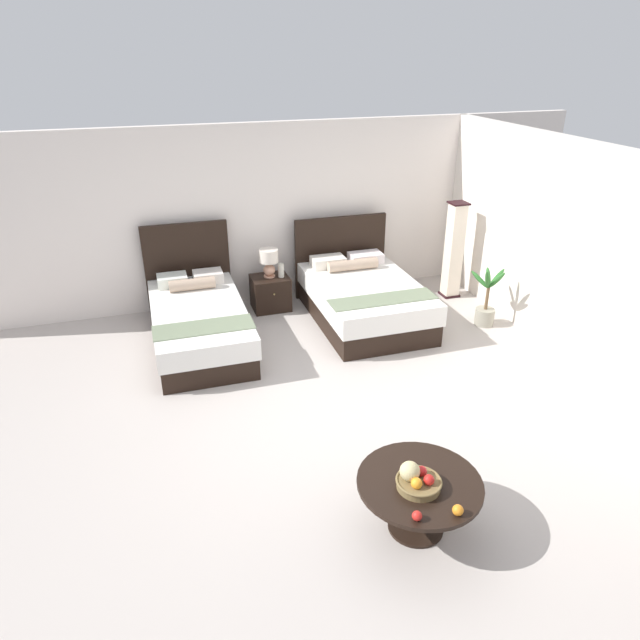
% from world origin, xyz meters
% --- Properties ---
extents(ground_plane, '(9.77, 10.07, 0.02)m').
position_xyz_m(ground_plane, '(0.00, 0.00, -0.01)').
color(ground_plane, '#BBB0A8').
extents(wall_back, '(9.77, 0.12, 2.50)m').
position_xyz_m(wall_back, '(0.00, 3.23, 1.25)').
color(wall_back, white).
rests_on(wall_back, ground).
extents(wall_side_right, '(0.12, 5.67, 2.50)m').
position_xyz_m(wall_side_right, '(3.09, 0.40, 1.25)').
color(wall_side_right, white).
rests_on(wall_side_right, ground).
extents(bed_near_window, '(1.16, 2.24, 1.27)m').
position_xyz_m(bed_near_window, '(-1.11, 2.05, 0.30)').
color(bed_near_window, black).
rests_on(bed_near_window, ground).
extents(bed_near_corner, '(1.39, 2.08, 1.19)m').
position_xyz_m(bed_near_corner, '(1.11, 2.04, 0.32)').
color(bed_near_corner, black).
rests_on(bed_near_corner, ground).
extents(nightstand, '(0.52, 0.47, 0.48)m').
position_xyz_m(nightstand, '(-0.01, 2.75, 0.24)').
color(nightstand, black).
rests_on(nightstand, ground).
extents(table_lamp, '(0.26, 0.26, 0.40)m').
position_xyz_m(table_lamp, '(-0.01, 2.77, 0.73)').
color(table_lamp, tan).
rests_on(table_lamp, nightstand).
extents(vase, '(0.08, 0.08, 0.20)m').
position_xyz_m(vase, '(0.14, 2.71, 0.58)').
color(vase, silver).
rests_on(vase, nightstand).
extents(coffee_table, '(0.95, 0.95, 0.47)m').
position_xyz_m(coffee_table, '(0.10, -1.65, 0.37)').
color(coffee_table, black).
rests_on(coffee_table, ground).
extents(fruit_bowl, '(0.34, 0.34, 0.20)m').
position_xyz_m(fruit_bowl, '(0.05, -1.70, 0.54)').
color(fruit_bowl, olive).
rests_on(fruit_bowl, coffee_table).
extents(loose_apple, '(0.07, 0.07, 0.07)m').
position_xyz_m(loose_apple, '(-0.10, -1.99, 0.50)').
color(loose_apple, red).
rests_on(loose_apple, coffee_table).
extents(loose_orange, '(0.08, 0.08, 0.08)m').
position_xyz_m(loose_orange, '(0.20, -2.03, 0.51)').
color(loose_orange, orange).
rests_on(loose_orange, coffee_table).
extents(floor_lamp_corner, '(0.25, 0.25, 1.42)m').
position_xyz_m(floor_lamp_corner, '(2.67, 2.39, 0.71)').
color(floor_lamp_corner, black).
rests_on(floor_lamp_corner, ground).
extents(potted_palm, '(0.44, 0.49, 0.89)m').
position_xyz_m(potted_palm, '(2.61, 1.35, 0.28)').
color(potted_palm, '#9B9583').
rests_on(potted_palm, ground).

